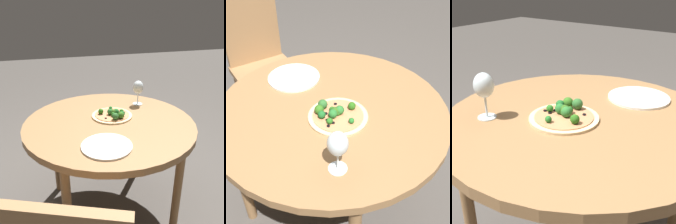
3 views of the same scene
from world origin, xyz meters
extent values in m
plane|color=#4C4742|center=(0.00, 0.00, 0.00)|extent=(12.00, 12.00, 0.00)
cylinder|color=olive|center=(0.00, 0.00, 0.69)|extent=(1.06, 1.06, 0.04)
cylinder|color=olive|center=(-0.33, -0.33, 0.33)|extent=(0.05, 0.05, 0.67)
cylinder|color=olive|center=(0.33, -0.33, 0.33)|extent=(0.05, 0.05, 0.67)
cylinder|color=olive|center=(-0.33, 0.33, 0.33)|extent=(0.05, 0.05, 0.67)
cylinder|color=olive|center=(0.33, 0.33, 0.33)|extent=(0.05, 0.05, 0.67)
cylinder|color=#DBBC89|center=(-0.06, 0.04, 0.71)|extent=(0.26, 0.26, 0.01)
cylinder|color=tan|center=(-0.06, 0.04, 0.72)|extent=(0.22, 0.22, 0.00)
sphere|color=#2B6D2B|center=(-0.06, 0.02, 0.74)|extent=(0.04, 0.04, 0.04)
sphere|color=#276017|center=(-0.09, -0.03, 0.74)|extent=(0.03, 0.03, 0.03)
sphere|color=#2F5B1A|center=(-0.05, 0.04, 0.74)|extent=(0.04, 0.04, 0.04)
sphere|color=#31671C|center=(0.01, 0.07, 0.74)|extent=(0.04, 0.04, 0.04)
sphere|color=#26692B|center=(-0.05, 0.06, 0.74)|extent=(0.04, 0.04, 0.04)
sphere|color=#1D6026|center=(-0.01, 0.09, 0.74)|extent=(0.03, 0.03, 0.03)
sphere|color=#225E1B|center=(-0.03, 0.03, 0.73)|extent=(0.03, 0.03, 0.03)
sphere|color=#236B26|center=(-0.14, 0.05, 0.73)|extent=(0.02, 0.02, 0.02)
sphere|color=#2D632B|center=(0.02, 0.03, 0.74)|extent=(0.04, 0.04, 0.04)
sphere|color=#2C6D20|center=(-0.06, 0.04, 0.73)|extent=(0.03, 0.03, 0.03)
sphere|color=#27691E|center=(-0.06, 0.10, 0.73)|extent=(0.03, 0.03, 0.03)
cylinder|color=black|center=(-0.07, 0.09, 0.72)|extent=(0.01, 0.01, 0.00)
cylinder|color=black|center=(-0.07, 0.12, 0.72)|extent=(0.01, 0.01, 0.00)
cylinder|color=black|center=(-0.01, 0.06, 0.72)|extent=(0.01, 0.01, 0.00)
cylinder|color=black|center=(-0.04, 0.09, 0.72)|extent=(0.01, 0.01, 0.00)
cylinder|color=black|center=(-0.01, -0.02, 0.72)|extent=(0.01, 0.01, 0.00)
cylinder|color=silver|center=(-0.22, 0.28, 0.71)|extent=(0.07, 0.07, 0.00)
cylinder|color=silver|center=(-0.22, 0.28, 0.75)|extent=(0.01, 0.01, 0.08)
ellipsoid|color=silver|center=(-0.22, 0.28, 0.83)|extent=(0.08, 0.08, 0.09)
cylinder|color=silver|center=(0.30, -0.10, 0.71)|extent=(0.26, 0.26, 0.01)
camera|label=1|loc=(1.36, -0.40, 1.36)|focal=40.00mm
camera|label=2|loc=(-0.63, 0.91, 1.58)|focal=50.00mm
camera|label=3|loc=(-0.91, -0.58, 1.21)|focal=50.00mm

